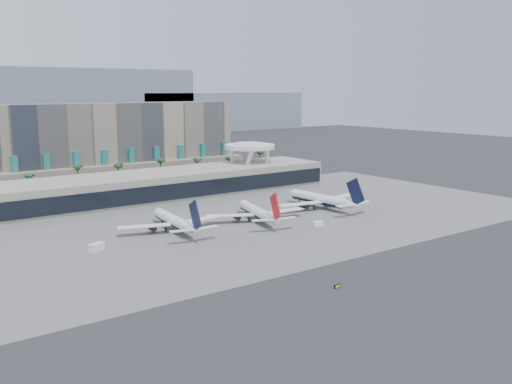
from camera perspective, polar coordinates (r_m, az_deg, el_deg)
ground at (r=177.13m, az=6.85°, el=-6.02°), size 900.00×900.00×0.00m
apron_pad at (r=219.08m, az=-3.02°, el=-2.78°), size 260.00×130.00×0.06m
mountain_ridge at (r=611.31m, az=-22.78°, el=7.65°), size 680.00×60.00×70.00m
hotel at (r=325.53m, az=-13.20°, el=4.24°), size 140.00×30.00×42.00m
terminal at (r=264.56m, az=-9.57°, el=0.78°), size 170.00×32.50×14.50m
saucer_structure at (r=296.48m, az=-0.64°, el=4.27°), size 26.00×26.00×21.89m
palm_row at (r=298.33m, az=-11.45°, el=2.56°), size 157.80×2.80×13.10m
airliner_left at (r=202.71m, az=-8.13°, el=-2.91°), size 40.15×41.50×14.33m
airliner_centre at (r=215.79m, az=0.14°, el=-2.01°), size 38.45×39.90×14.06m
airliner_right at (r=240.43m, az=6.55°, el=-0.73°), size 43.16×44.48×15.35m
service_vehicle_a at (r=183.80m, az=-15.67°, el=-5.34°), size 5.57×4.12×2.45m
service_vehicle_b at (r=209.75m, az=6.22°, el=-3.17°), size 3.84×2.58×1.83m
taxiway_sign at (r=146.96m, az=8.13°, el=-9.31°), size 2.14×0.41×0.97m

